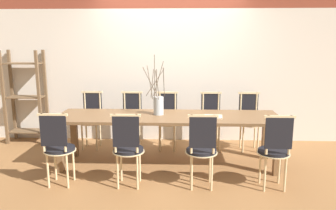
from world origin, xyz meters
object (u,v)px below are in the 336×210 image
vase_centerpiece (158,104)px  book_stack (213,117)px  shelving_rack (25,97)px  chair_far_center (167,118)px  chair_near_center (202,147)px  dining_table (168,121)px

vase_centerpiece → book_stack: 0.78m
book_stack → shelving_rack: 3.31m
chair_far_center → shelving_rack: bearing=-6.4°
shelving_rack → chair_near_center: bearing=-30.9°
book_stack → shelving_rack: shelving_rack is taller
book_stack → shelving_rack: bearing=160.6°
chair_near_center → vase_centerpiece: size_ratio=1.11×
book_stack → shelving_rack: size_ratio=0.16×
vase_centerpiece → shelving_rack: size_ratio=0.52×
dining_table → shelving_rack: size_ratio=1.95×
book_stack → chair_far_center: bearing=128.8°
dining_table → vase_centerpiece: (-0.14, 0.06, 0.23)m
dining_table → shelving_rack: shelving_rack is taller
chair_far_center → book_stack: bearing=128.8°
dining_table → chair_near_center: size_ratio=3.34×
chair_far_center → shelving_rack: 2.49m
chair_near_center → vase_centerpiece: 1.04m
chair_near_center → shelving_rack: (-2.93, 1.75, 0.28)m
chair_near_center → shelving_rack: 3.42m
dining_table → book_stack: size_ratio=11.89×
chair_near_center → book_stack: chair_near_center is taller
chair_far_center → shelving_rack: size_ratio=0.58×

